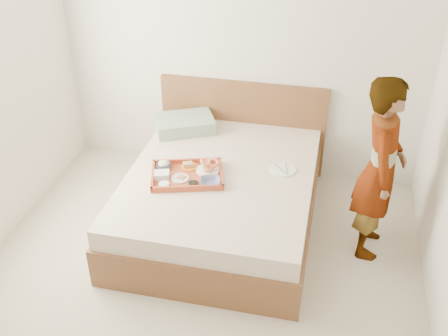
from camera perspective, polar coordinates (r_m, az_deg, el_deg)
ground at (r=4.10m, az=-3.98°, el=-14.29°), size 3.50×4.00×0.01m
wall_back at (r=5.04m, az=1.91°, el=13.04°), size 3.50×0.01×2.60m
bed at (r=4.64m, az=-0.33°, el=-3.27°), size 1.65×2.00×0.53m
headboard at (r=5.34m, az=2.01°, el=4.55°), size 1.65×0.06×0.95m
pillow at (r=5.13m, az=-4.27°, el=4.76°), size 0.66×0.58×0.13m
tray at (r=4.43m, az=-3.98°, el=-0.72°), size 0.69×0.58×0.05m
prawn_plate at (r=4.49m, az=-1.72°, el=-0.23°), size 0.25×0.25×0.01m
navy_bowl_big at (r=4.32m, az=-1.47°, el=-1.50°), size 0.21×0.21×0.04m
sauce_dish at (r=4.30m, az=-3.32°, el=-1.78°), size 0.11×0.11×0.03m
meat_plate at (r=4.40m, az=-4.74°, el=-1.11°), size 0.18×0.18×0.01m
bread_plate at (r=4.55m, az=-3.72°, el=0.17°), size 0.18×0.18×0.01m
salad_bowl at (r=4.55m, az=-6.51°, el=0.23°), size 0.16×0.16×0.04m
plastic_tub at (r=4.42m, az=-6.71°, el=-0.75°), size 0.15×0.13×0.05m
cheese_round at (r=4.32m, az=-6.47°, el=-1.82°), size 0.11×0.11×0.03m
dinner_plate at (r=4.56m, az=6.36°, el=-0.15°), size 0.30×0.30×0.01m
person at (r=4.28m, az=16.44°, el=-0.14°), size 0.39×0.58×1.54m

